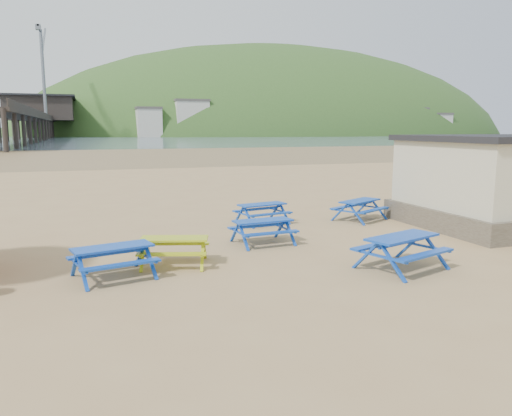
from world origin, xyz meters
name	(u,v)px	position (x,y,z in m)	size (l,w,h in m)	color
ground	(245,254)	(0.00, 0.00, 0.00)	(400.00, 400.00, 0.00)	tan
wet_sand	(117,154)	(0.00, 55.00, 0.00)	(400.00, 400.00, 0.00)	olive
sea	(95,138)	(0.00, 170.00, 0.01)	(400.00, 400.00, 0.00)	#455663
picnic_table_blue_a	(263,232)	(0.87, 0.99, 0.36)	(1.83, 1.53, 0.72)	#012C9E
picnic_table_blue_b	(262,214)	(1.92, 3.99, 0.36)	(1.95, 1.69, 0.72)	#012C9E
picnic_table_blue_c	(360,210)	(5.58, 3.43, 0.38)	(2.26, 2.11, 0.75)	#012C9E
picnic_table_blue_d	(113,262)	(-3.52, -1.10, 0.37)	(2.06, 1.80, 0.74)	#012C9E
picnic_table_blue_e	(402,252)	(3.16, -2.62, 0.41)	(2.36, 2.12, 0.82)	#012C9E
picnic_table_yellow	(174,251)	(-2.00, -0.47, 0.35)	(1.99, 1.78, 0.70)	#B3B910
pier	(40,122)	(-17.99, 178.23, 5.46)	(24.00, 220.00, 39.29)	black
headland_town	(276,154)	(90.00, 229.68, -9.91)	(264.00, 144.00, 108.00)	#2D4C1E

